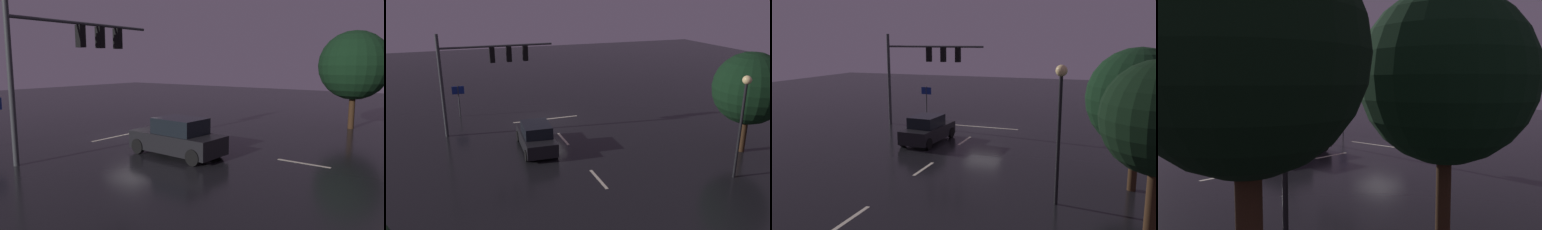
{
  "view_description": "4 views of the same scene",
  "coord_description": "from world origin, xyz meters",
  "views": [
    {
      "loc": [
        14.31,
        14.92,
        4.09
      ],
      "look_at": [
        -0.39,
        4.03,
        1.45
      ],
      "focal_mm": 34.0,
      "sensor_mm": 36.0,
      "label": 1
    },
    {
      "loc": [
        7.01,
        26.28,
        9.25
      ],
      "look_at": [
        -0.7,
        4.95,
        1.87
      ],
      "focal_mm": 35.61,
      "sensor_mm": 36.0,
      "label": 2
    },
    {
      "loc": [
        -8.4,
        27.26,
        6.29
      ],
      "look_at": [
        0.39,
        3.06,
        1.48
      ],
      "focal_mm": 37.54,
      "sensor_mm": 36.0,
      "label": 3
    },
    {
      "loc": [
        -14.15,
        17.9,
        3.76
      ],
      "look_at": [
        -0.05,
        2.62,
        2.04
      ],
      "focal_mm": 36.14,
      "sensor_mm": 36.0,
      "label": 4
    }
  ],
  "objects": [
    {
      "name": "ground_plane",
      "position": [
        0.0,
        0.0,
        0.0
      ],
      "size": [
        80.0,
        80.0,
        0.0
      ],
      "primitive_type": "plane",
      "color": "black"
    },
    {
      "name": "traffic_signal_assembly",
      "position": [
        4.48,
        0.87,
        4.67
      ],
      "size": [
        7.49,
        0.47,
        6.75
      ],
      "color": "#383A3D",
      "rests_on": "ground_plane"
    },
    {
      "name": "lane_dash_far",
      "position": [
        0.0,
        4.0,
        0.0
      ],
      "size": [
        0.16,
        2.2,
        0.01
      ],
      "primitive_type": "cube",
      "rotation": [
        0.0,
        0.0,
        1.57
      ],
      "color": "beige",
      "rests_on": "ground_plane"
    },
    {
      "name": "lane_dash_mid",
      "position": [
        0.0,
        10.0,
        0.0
      ],
      "size": [
        0.16,
        2.2,
        0.01
      ],
      "primitive_type": "cube",
      "rotation": [
        0.0,
        0.0,
        1.57
      ],
      "color": "beige",
      "rests_on": "ground_plane"
    },
    {
      "name": "stop_bar",
      "position": [
        0.0,
        -0.31,
        0.0
      ],
      "size": [
        5.0,
        0.16,
        0.01
      ],
      "primitive_type": "cube",
      "color": "beige",
      "rests_on": "ground_plane"
    },
    {
      "name": "car_approaching",
      "position": [
        2.06,
        5.07,
        0.8
      ],
      "size": [
        2.09,
        4.44,
        1.7
      ],
      "color": "black",
      "rests_on": "ground_plane"
    },
    {
      "name": "street_lamp_left_kerb",
      "position": [
        -6.74,
        12.19,
        3.75
      ],
      "size": [
        0.44,
        0.44,
        5.41
      ],
      "color": "black",
      "rests_on": "ground_plane"
    },
    {
      "name": "route_sign",
      "position": [
        6.06,
        -3.24,
        1.76
      ],
      "size": [
        0.9,
        0.11,
        2.44
      ],
      "color": "#383A3D",
      "rests_on": "ground_plane"
    },
    {
      "name": "tree_left_near",
      "position": [
        -9.57,
        9.58,
        3.92
      ],
      "size": [
        4.22,
        4.22,
        6.04
      ],
      "color": "#382314",
      "rests_on": "ground_plane"
    }
  ]
}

